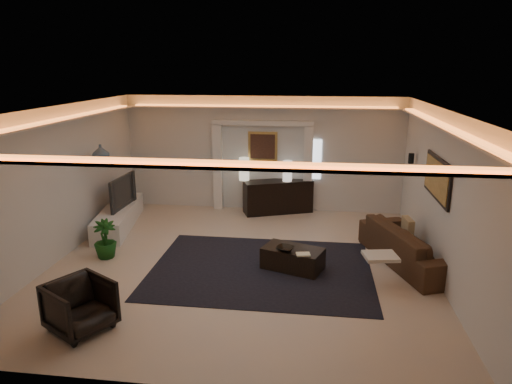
# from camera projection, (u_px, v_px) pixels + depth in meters

# --- Properties ---
(floor) EXTENTS (7.00, 7.00, 0.00)m
(floor) POSITION_uv_depth(u_px,v_px,m) (241.00, 264.00, 8.67)
(floor) COLOR #CAB091
(floor) RESTS_ON ground
(ceiling) EXTENTS (7.00, 7.00, 0.00)m
(ceiling) POSITION_uv_depth(u_px,v_px,m) (240.00, 109.00, 7.90)
(ceiling) COLOR white
(ceiling) RESTS_ON ground
(wall_back) EXTENTS (7.00, 0.00, 7.00)m
(wall_back) POSITION_uv_depth(u_px,v_px,m) (263.00, 154.00, 11.63)
(wall_back) COLOR silver
(wall_back) RESTS_ON ground
(wall_front) EXTENTS (7.00, 0.00, 7.00)m
(wall_front) POSITION_uv_depth(u_px,v_px,m) (189.00, 274.00, 4.94)
(wall_front) COLOR silver
(wall_front) RESTS_ON ground
(wall_left) EXTENTS (0.00, 7.00, 7.00)m
(wall_left) POSITION_uv_depth(u_px,v_px,m) (59.00, 184.00, 8.72)
(wall_left) COLOR silver
(wall_left) RESTS_ON ground
(wall_right) EXTENTS (0.00, 7.00, 7.00)m
(wall_right) POSITION_uv_depth(u_px,v_px,m) (442.00, 197.00, 7.85)
(wall_right) COLOR silver
(wall_right) RESTS_ON ground
(cove_soffit) EXTENTS (7.00, 7.00, 0.04)m
(cove_soffit) POSITION_uv_depth(u_px,v_px,m) (240.00, 125.00, 7.97)
(cove_soffit) COLOR silver
(cove_soffit) RESTS_ON ceiling
(daylight_slit) EXTENTS (0.25, 0.03, 1.00)m
(daylight_slit) POSITION_uv_depth(u_px,v_px,m) (316.00, 159.00, 11.47)
(daylight_slit) COLOR white
(daylight_slit) RESTS_ON wall_back
(area_rug) EXTENTS (4.00, 3.00, 0.01)m
(area_rug) POSITION_uv_depth(u_px,v_px,m) (261.00, 269.00, 8.43)
(area_rug) COLOR black
(area_rug) RESTS_ON ground
(pilaster_left) EXTENTS (0.22, 0.20, 2.20)m
(pilaster_left) POSITION_uv_depth(u_px,v_px,m) (218.00, 167.00, 11.77)
(pilaster_left) COLOR silver
(pilaster_left) RESTS_ON ground
(pilaster_right) EXTENTS (0.22, 0.20, 2.20)m
(pilaster_right) POSITION_uv_depth(u_px,v_px,m) (308.00, 170.00, 11.48)
(pilaster_right) COLOR silver
(pilaster_right) RESTS_ON ground
(alcove_header) EXTENTS (2.52, 0.20, 0.12)m
(alcove_header) POSITION_uv_depth(u_px,v_px,m) (263.00, 123.00, 11.32)
(alcove_header) COLOR silver
(alcove_header) RESTS_ON wall_back
(painting_frame) EXTENTS (0.74, 0.04, 0.74)m
(painting_frame) POSITION_uv_depth(u_px,v_px,m) (263.00, 146.00, 11.55)
(painting_frame) COLOR tan
(painting_frame) RESTS_ON wall_back
(painting_canvas) EXTENTS (0.62, 0.02, 0.62)m
(painting_canvas) POSITION_uv_depth(u_px,v_px,m) (263.00, 147.00, 11.52)
(painting_canvas) COLOR #4C2D1E
(painting_canvas) RESTS_ON wall_back
(art_panel_frame) EXTENTS (0.04, 1.64, 0.74)m
(art_panel_frame) POSITION_uv_depth(u_px,v_px,m) (438.00, 178.00, 8.07)
(art_panel_frame) COLOR black
(art_panel_frame) RESTS_ON wall_right
(art_panel_gold) EXTENTS (0.02, 1.50, 0.62)m
(art_panel_gold) POSITION_uv_depth(u_px,v_px,m) (436.00, 178.00, 8.08)
(art_panel_gold) COLOR tan
(art_panel_gold) RESTS_ON wall_right
(wall_sconce) EXTENTS (0.12, 0.12, 0.22)m
(wall_sconce) POSITION_uv_depth(u_px,v_px,m) (411.00, 158.00, 9.91)
(wall_sconce) COLOR black
(wall_sconce) RESTS_ON wall_right
(wall_niche) EXTENTS (0.10, 0.55, 0.04)m
(wall_niche) POSITION_uv_depth(u_px,v_px,m) (95.00, 159.00, 9.99)
(wall_niche) COLOR silver
(wall_niche) RESTS_ON wall_left
(console) EXTENTS (1.79, 1.12, 0.86)m
(console) POSITION_uv_depth(u_px,v_px,m) (278.00, 197.00, 11.62)
(console) COLOR black
(console) RESTS_ON ground
(lamp_left) EXTENTS (0.32, 0.32, 0.57)m
(lamp_left) POSITION_uv_depth(u_px,v_px,m) (244.00, 170.00, 11.50)
(lamp_left) COLOR beige
(lamp_left) RESTS_ON console
(lamp_right) EXTENTS (0.30, 0.30, 0.51)m
(lamp_right) POSITION_uv_depth(u_px,v_px,m) (287.00, 171.00, 11.41)
(lamp_right) COLOR beige
(lamp_right) RESTS_ON console
(media_ledge) EXTENTS (1.08, 2.61, 0.48)m
(media_ledge) POSITION_uv_depth(u_px,v_px,m) (119.00, 217.00, 10.61)
(media_ledge) COLOR silver
(media_ledge) RESTS_ON ground
(tv) EXTENTS (1.26, 0.20, 0.72)m
(tv) POSITION_uv_depth(u_px,v_px,m) (118.00, 192.00, 10.52)
(tv) COLOR black
(tv) RESTS_ON media_ledge
(figurine) EXTENTS (0.16, 0.16, 0.41)m
(figurine) POSITION_uv_depth(u_px,v_px,m) (127.00, 194.00, 11.01)
(figurine) COLOR #33231D
(figurine) RESTS_ON media_ledge
(ginger_jar) EXTENTS (0.37, 0.37, 0.36)m
(ginger_jar) POSITION_uv_depth(u_px,v_px,m) (101.00, 153.00, 9.60)
(ginger_jar) COLOR #404D66
(ginger_jar) RESTS_ON wall_niche
(plant) EXTENTS (0.59, 0.59, 0.75)m
(plant) POSITION_uv_depth(u_px,v_px,m) (105.00, 239.00, 8.85)
(plant) COLOR #124111
(plant) RESTS_ON ground
(sofa) EXTENTS (2.63, 1.74, 0.71)m
(sofa) POSITION_uv_depth(u_px,v_px,m) (410.00, 245.00, 8.60)
(sofa) COLOR #513623
(sofa) RESTS_ON ground
(throw_blanket) EXTENTS (0.61, 0.53, 0.06)m
(throw_blanket) POSITION_uv_depth(u_px,v_px,m) (380.00, 256.00, 7.63)
(throw_blanket) COLOR #FFF1CF
(throw_blanket) RESTS_ON sofa
(throw_pillow) EXTENTS (0.18, 0.43, 0.42)m
(throw_pillow) POSITION_uv_depth(u_px,v_px,m) (407.00, 229.00, 8.93)
(throw_pillow) COLOR #9A835B
(throw_pillow) RESTS_ON sofa
(coffee_table) EXTENTS (1.20, 0.91, 0.40)m
(coffee_table) POSITION_uv_depth(u_px,v_px,m) (293.00, 258.00, 8.40)
(coffee_table) COLOR black
(coffee_table) RESTS_ON ground
(bowl) EXTENTS (0.41, 0.41, 0.08)m
(bowl) POSITION_uv_depth(u_px,v_px,m) (285.00, 248.00, 8.23)
(bowl) COLOR black
(bowl) RESTS_ON coffee_table
(magazine) EXTENTS (0.27, 0.21, 0.03)m
(magazine) POSITION_uv_depth(u_px,v_px,m) (303.00, 254.00, 8.04)
(magazine) COLOR beige
(magazine) RESTS_ON coffee_table
(armchair) EXTENTS (1.09, 1.08, 0.73)m
(armchair) POSITION_uv_depth(u_px,v_px,m) (80.00, 306.00, 6.41)
(armchair) COLOR black
(armchair) RESTS_ON ground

